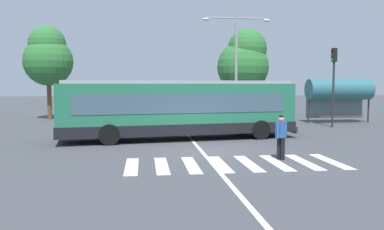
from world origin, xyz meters
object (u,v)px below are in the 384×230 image
Objects in this scene: pedestrian_crossing_street at (281,134)px; bus_stop_shelter at (339,90)px; parked_car_champagne at (235,110)px; background_tree_right at (244,61)px; twin_arm_street_lamp at (236,55)px; city_transit_bus at (179,109)px; parked_car_black at (201,110)px; background_tree_left at (48,57)px; parked_car_red at (170,110)px; traffic_light_far_corner at (334,75)px.

pedestrian_crossing_street is 0.35× the size of bus_stop_shelter.
background_tree_right is at bearing 69.60° from parked_car_champagne.
bus_stop_shelter is 0.61× the size of twin_arm_street_lamp.
background_tree_right is at bearing 71.46° from twin_arm_street_lamp.
bus_stop_shelter is at bearing -64.97° from background_tree_right.
bus_stop_shelter reaches higher than parked_car_champagne.
city_transit_bus is 11.09m from twin_arm_street_lamp.
parked_car_champagne is 8.09m from bus_stop_shelter.
city_transit_bus is at bearing -104.20° from parked_car_black.
background_tree_left reaches higher than city_transit_bus.
bus_stop_shelter is (12.69, 7.38, 0.83)m from city_transit_bus.
background_tree_right reaches higher than pedestrian_crossing_street.
background_tree_left is at bearing 126.31° from city_transit_bus.
parked_car_red is (0.31, 11.06, -0.82)m from city_transit_bus.
pedestrian_crossing_street is 0.37× the size of parked_car_champagne.
traffic_light_far_corner reaches higher than parked_car_champagne.
parked_car_red is at bearing 100.10° from pedestrian_crossing_street.
background_tree_left is at bearing 124.11° from pedestrian_crossing_street.
traffic_light_far_corner is 21.99m from background_tree_left.
twin_arm_street_lamp reaches higher than parked_car_champagne.
parked_car_red is (-3.05, 17.12, -0.20)m from pedestrian_crossing_street.
traffic_light_far_corner is at bearing -50.82° from parked_car_champagne.
background_tree_left is at bearing 165.95° from bus_stop_shelter.
pedestrian_crossing_street is 13.00m from traffic_light_far_corner.
background_tree_left reaches higher than traffic_light_far_corner.
bus_stop_shelter is at bearing 55.22° from pedestrian_crossing_street.
background_tree_left reaches higher than pedestrian_crossing_street.
bus_stop_shelter reaches higher than parked_car_red.
parked_car_red is 0.89× the size of traffic_light_far_corner.
city_transit_bus is 14.70m from bus_stop_shelter.
pedestrian_crossing_street is 0.37× the size of parked_car_red.
city_transit_bus is 12.10m from parked_car_champagne.
background_tree_right reaches higher than parked_car_red.
city_transit_bus is 11.10m from parked_car_red.
pedestrian_crossing_street is 15.85m from twin_arm_street_lamp.
background_tree_right is (-4.69, 10.04, 2.67)m from bus_stop_shelter.
background_tree_left is at bearing 171.68° from parked_car_champagne.
pedestrian_crossing_street is 17.11m from parked_car_black.
traffic_light_far_corner reaches higher than bus_stop_shelter.
background_tree_right reaches higher than background_tree_left.
city_transit_bus reaches higher than pedestrian_crossing_street.
twin_arm_street_lamp is (-7.46, 1.76, 2.64)m from bus_stop_shelter.
city_transit_bus is 2.72× the size of parked_car_black.
background_tree_left reaches higher than bus_stop_shelter.
twin_arm_street_lamp reaches higher than bus_stop_shelter.
city_transit_bus is 2.71× the size of parked_car_red.
pedestrian_crossing_street reaches higher than parked_car_black.
parked_car_champagne is at bearing 129.18° from traffic_light_far_corner.
parked_car_red is at bearing 88.39° from city_transit_bus.
traffic_light_far_corner is (10.69, 4.38, 1.90)m from city_transit_bus.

